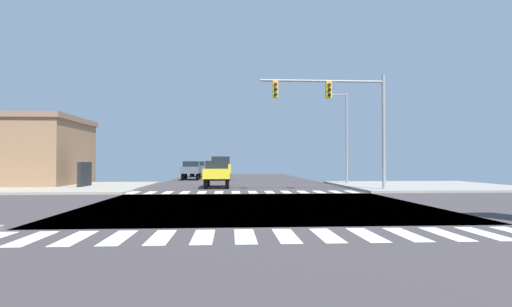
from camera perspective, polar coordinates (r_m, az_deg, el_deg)
name	(u,v)px	position (r m, az deg, el deg)	size (l,w,h in m)	color
ground	(256,205)	(17.43, 0.05, -7.18)	(90.00, 90.00, 0.05)	#3C3638
sidewalk_corner_ne	(424,186)	(32.57, 22.11, -4.14)	(12.00, 12.00, 0.14)	gray
sidewalk_corner_nw	(57,187)	(31.66, -25.76, -4.20)	(12.00, 12.00, 0.14)	gray
crosswalk_near	(266,236)	(10.19, 1.33, -11.29)	(13.50, 2.00, 0.01)	silver
crosswalk_far	(244,192)	(24.68, -1.63, -5.35)	(13.50, 2.00, 0.01)	silver
traffic_signal_mast	(337,105)	(25.76, 11.13, 6.65)	(7.68, 0.55, 7.13)	gray
street_lamp	(343,129)	(33.28, 11.95, 3.28)	(1.78, 0.32, 7.22)	gray
bank_building	(1,151)	(36.38, -31.70, 0.25)	(13.11, 8.34, 5.18)	#916A4A
sedan_nearside_1	(191,169)	(42.55, -8.89, -2.09)	(1.80, 4.30, 1.88)	black
sedan_crossing_3	(217,172)	(29.26, -5.38, -2.51)	(1.80, 4.30, 1.88)	black
pickup_leading_1	(221,167)	(41.81, -4.87, -1.88)	(2.00, 5.10, 2.35)	black
sedan_trailing_4	(198,168)	(51.39, -7.99, -1.94)	(1.80, 4.30, 1.88)	black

